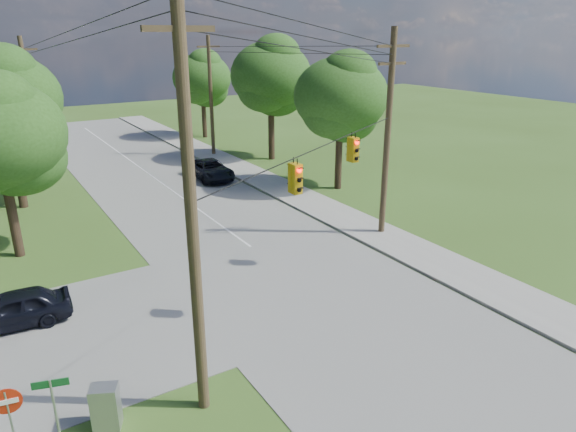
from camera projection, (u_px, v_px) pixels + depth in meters
ground at (339, 362)px, 16.88m from camera, size 140.00×140.00×0.00m
main_road at (305, 286)px, 21.86m from camera, size 10.00×100.00×0.03m
sidewalk_east at (419, 252)px, 25.17m from camera, size 2.60×100.00×0.12m
pole_sw at (191, 202)px, 12.81m from camera, size 2.00×0.32×12.00m
pole_ne at (388, 132)px, 25.84m from camera, size 2.00×0.32×10.50m
pole_north_e at (211, 96)px, 43.55m from camera, size 2.00×0.32×10.00m
pole_north_w at (31, 108)px, 36.66m from camera, size 2.00×0.32×10.00m
power_lines at (221, 57)px, 23.76m from camera, size 13.93×29.62×4.93m
traffic_signals at (327, 162)px, 19.83m from camera, size 4.91×3.27×1.05m
tree_w_mid at (4, 99)px, 29.58m from camera, size 6.40×6.40×9.22m
tree_e_near at (341, 97)px, 33.51m from camera, size 6.20×6.20×8.81m
tree_e_mid at (271, 75)px, 41.53m from camera, size 6.60×6.60×9.64m
tree_e_far at (202, 78)px, 50.97m from camera, size 5.80×5.80×8.32m
car_cross_dark at (13, 309)px, 18.68m from camera, size 4.10×1.91×1.36m
car_main_north at (211, 169)px, 37.63m from camera, size 2.54×5.08×1.38m
control_cabinet at (106, 407)px, 13.90m from camera, size 0.87×0.78×1.30m
do_not_enter_sign at (8, 409)px, 12.48m from camera, size 0.72×0.16×2.16m
street_name_sign at (56, 415)px, 12.08m from camera, size 0.79×0.26×2.72m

